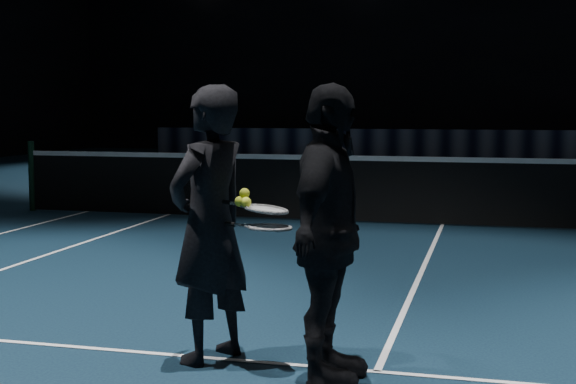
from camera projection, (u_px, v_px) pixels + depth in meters
The scene contains 12 objects.
floor at pixel (442, 225), 11.13m from camera, with size 36.00×36.00×0.00m, color black.
wall_back at pixel (478, 10), 27.93m from camera, with size 30.00×30.00×0.00m, color black.
court_lines at pixel (442, 225), 11.13m from camera, with size 10.98×23.78×0.01m, color white, non-canonical shape.
net_post_left at pixel (32, 176), 12.65m from camera, with size 0.10×0.10×1.10m, color black.
net_mesh at pixel (443, 193), 11.08m from camera, with size 12.80×0.02×0.86m, color black.
net_tape at pixel (444, 160), 11.03m from camera, with size 12.80×0.03×0.07m, color white.
sponsor_backdrop at pixel (473, 144), 26.01m from camera, with size 22.00×0.15×0.90m, color black.
player_a at pixel (209, 224), 5.12m from camera, with size 0.65×0.43×1.78m, color black.
player_b at pixel (328, 235), 4.71m from camera, with size 1.04×0.43×1.78m, color black.
racket_lower at pixel (270, 228), 4.90m from camera, with size 0.68×0.22×0.03m, color black, non-canonical shape.
racket_upper at pixel (266, 209), 4.95m from camera, with size 0.68×0.22×0.03m, color black, non-canonical shape.
tennis_balls at pixel (243, 199), 4.99m from camera, with size 0.12×0.10×0.12m, color yellow, non-canonical shape.
Camera 1 is at (0.67, -11.20, 1.64)m, focal length 50.00 mm.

